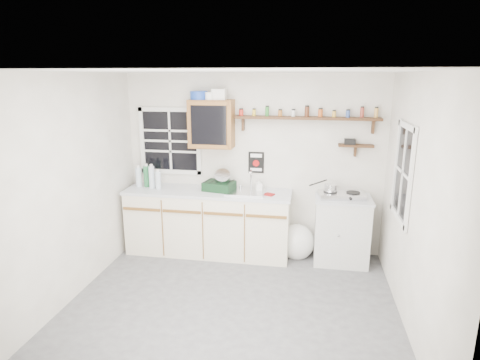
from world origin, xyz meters
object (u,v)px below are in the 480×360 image
(main_cabinet, at_px, (208,222))
(right_cabinet, at_px, (341,230))
(dish_rack, at_px, (220,183))
(hotplate, at_px, (342,195))
(upper_cabinet, at_px, (211,124))
(spice_shelf, at_px, (307,117))

(main_cabinet, distance_m, right_cabinet, 1.84)
(right_cabinet, bearing_deg, dish_rack, 179.38)
(main_cabinet, distance_m, dish_rack, 0.58)
(dish_rack, distance_m, hotplate, 1.64)
(upper_cabinet, distance_m, dish_rack, 0.82)
(dish_rack, bearing_deg, hotplate, 10.13)
(hotplate, bearing_deg, upper_cabinet, 167.93)
(upper_cabinet, bearing_deg, right_cabinet, -3.76)
(main_cabinet, height_order, spice_shelf, spice_shelf)
(main_cabinet, relative_size, hotplate, 3.73)
(main_cabinet, relative_size, right_cabinet, 2.54)
(right_cabinet, height_order, hotplate, hotplate)
(right_cabinet, distance_m, dish_rack, 1.76)
(main_cabinet, xyz_separation_m, dish_rack, (0.17, 0.04, 0.56))
(main_cabinet, xyz_separation_m, upper_cabinet, (0.03, 0.14, 1.36))
(dish_rack, height_order, hotplate, dish_rack)
(right_cabinet, height_order, dish_rack, dish_rack)
(main_cabinet, height_order, hotplate, hotplate)
(upper_cabinet, relative_size, spice_shelf, 0.34)
(upper_cabinet, height_order, hotplate, upper_cabinet)
(main_cabinet, xyz_separation_m, spice_shelf, (1.32, 0.21, 1.47))
(main_cabinet, bearing_deg, hotplate, 0.17)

